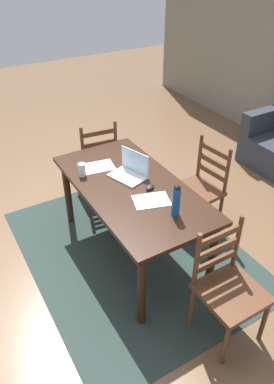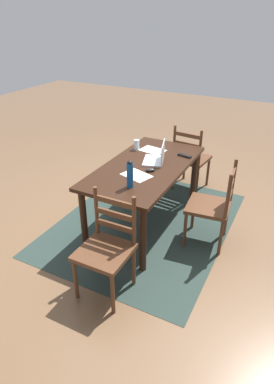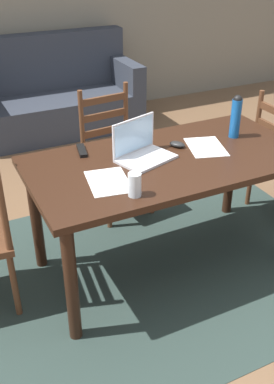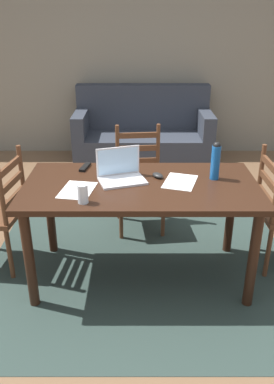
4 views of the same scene
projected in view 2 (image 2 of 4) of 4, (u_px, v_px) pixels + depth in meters
ground_plane at (145, 223)px, 4.03m from camera, size 14.00×14.00×0.00m
area_rug at (145, 223)px, 4.03m from camera, size 2.45×1.92×0.01m
dining_table at (145, 173)px, 3.71m from camera, size 1.66×0.85×0.78m
chair_right_far at (107, 248)px, 2.87m from camera, size 0.44×0.44×0.95m
chair_left_far at (191, 159)px, 4.61m from camera, size 0.49×0.49×0.95m
chair_far_head at (212, 206)px, 3.50m from camera, size 0.48×0.48×0.95m
laptop at (158, 157)px, 3.71m from camera, size 0.37×0.31×0.23m
water_bottle at (130, 173)px, 3.14m from camera, size 0.06×0.06×0.28m
drinking_glass at (137, 145)px, 4.04m from camera, size 0.07×0.07×0.12m
computer_mouse at (150, 170)px, 3.51m from camera, size 0.11×0.12×0.03m
tv_remote at (185, 156)px, 3.87m from camera, size 0.08×0.18×0.02m
paper_stack_left at (137, 175)px, 3.43m from camera, size 0.29×0.34×0.00m
paper_stack_right at (153, 150)px, 4.04m from camera, size 0.26×0.33×0.00m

